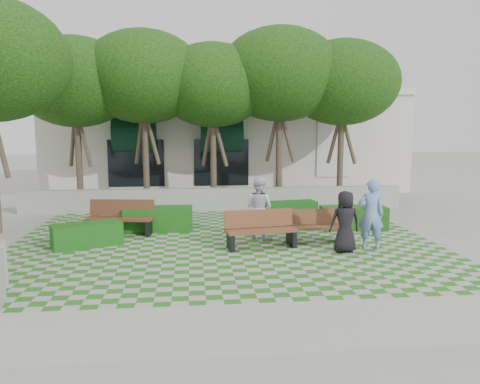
{
  "coord_description": "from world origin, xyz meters",
  "views": [
    {
      "loc": [
        -0.9,
        -12.08,
        3.33
      ],
      "look_at": [
        0.5,
        1.5,
        1.4
      ],
      "focal_mm": 35.0,
      "sensor_mm": 36.0,
      "label": 1
    }
  ],
  "objects": [
    {
      "name": "ground",
      "position": [
        0.0,
        0.0,
        0.0
      ],
      "size": [
        90.0,
        90.0,
        0.0
      ],
      "primitive_type": "plane",
      "color": "gray",
      "rests_on": "ground"
    },
    {
      "name": "retaining_wall",
      "position": [
        0.0,
        6.2,
        0.45
      ],
      "size": [
        15.0,
        0.36,
        0.9
      ],
      "primitive_type": "cube",
      "color": "#9E9B93",
      "rests_on": "ground"
    },
    {
      "name": "hedge_midright",
      "position": [
        2.66,
        4.31,
        0.31
      ],
      "size": [
        1.88,
        0.99,
        0.63
      ],
      "primitive_type": "cube",
      "rotation": [
        0.0,
        0.0,
        0.16
      ],
      "color": "#144D16",
      "rests_on": "ground"
    },
    {
      "name": "bench_mid",
      "position": [
        0.96,
        0.39,
        0.5
      ],
      "size": [
        2.04,
        0.95,
        1.03
      ],
      "rotation": [
        0.0,
        0.0,
        0.15
      ],
      "color": "brown",
      "rests_on": "ground"
    },
    {
      "name": "bench_east",
      "position": [
        2.64,
        0.86,
        0.45
      ],
      "size": [
        1.79,
        0.6,
        0.94
      ],
      "rotation": [
        0.0,
        0.0,
        0.0
      ],
      "color": "brown",
      "rests_on": "ground"
    },
    {
      "name": "building",
      "position": [
        0.93,
        14.08,
        2.52
      ],
      "size": [
        18.0,
        8.92,
        5.15
      ],
      "color": "silver",
      "rests_on": "ground"
    },
    {
      "name": "sidewalk_south",
      "position": [
        0.0,
        -4.7,
        0.01
      ],
      "size": [
        16.0,
        2.0,
        0.01
      ],
      "primitive_type": "cube",
      "color": "#9E9B93",
      "rests_on": "ground"
    },
    {
      "name": "hedge_east",
      "position": [
        4.32,
        2.44,
        0.37
      ],
      "size": [
        2.1,
        0.86,
        0.73
      ],
      "primitive_type": "cube",
      "rotation": [
        0.0,
        0.0,
        -0.01
      ],
      "color": "#194612",
      "rests_on": "ground"
    },
    {
      "name": "person_blue",
      "position": [
        3.9,
        -0.07,
        0.97
      ],
      "size": [
        0.77,
        0.57,
        1.93
      ],
      "primitive_type": "imported",
      "rotation": [
        0.0,
        0.0,
        2.98
      ],
      "color": "#7594D5",
      "rests_on": "ground"
    },
    {
      "name": "person_dark",
      "position": [
        3.1,
        -0.32,
        0.83
      ],
      "size": [
        0.82,
        0.55,
        1.65
      ],
      "primitive_type": "imported",
      "rotation": [
        0.0,
        0.0,
        3.17
      ],
      "color": "black",
      "rests_on": "ground"
    },
    {
      "name": "person_white",
      "position": [
        1.06,
        1.42,
        0.92
      ],
      "size": [
        1.13,
        1.12,
        1.84
      ],
      "primitive_type": "imported",
      "rotation": [
        0.0,
        0.0,
        2.4
      ],
      "color": "white",
      "rests_on": "ground"
    },
    {
      "name": "tree_row",
      "position": [
        -1.86,
        5.95,
        5.18
      ],
      "size": [
        17.7,
        13.4,
        7.41
      ],
      "color": "#47382B",
      "rests_on": "ground"
    },
    {
      "name": "lawn",
      "position": [
        0.0,
        1.0,
        0.01
      ],
      "size": [
        12.0,
        12.0,
        0.0
      ],
      "primitive_type": "plane",
      "color": "#2B721E",
      "rests_on": "ground"
    },
    {
      "name": "hedge_west",
      "position": [
        -3.84,
        1.02,
        0.32
      ],
      "size": [
        2.0,
        1.43,
        0.65
      ],
      "primitive_type": "cube",
      "rotation": [
        0.0,
        0.0,
        0.42
      ],
      "color": "#164C14",
      "rests_on": "ground"
    },
    {
      "name": "hedge_midleft",
      "position": [
        -1.99,
        2.82,
        0.38
      ],
      "size": [
        2.17,
        0.89,
        0.76
      ],
      "primitive_type": "cube",
      "rotation": [
        0.0,
        0.0,
        -0.01
      ],
      "color": "#154F15",
      "rests_on": "ground"
    },
    {
      "name": "bench_west",
      "position": [
        -3.12,
        2.39,
        0.51
      ],
      "size": [
        2.1,
        0.95,
        1.06
      ],
      "rotation": [
        0.0,
        0.0,
        -0.14
      ],
      "color": "#502D1B",
      "rests_on": "ground"
    }
  ]
}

